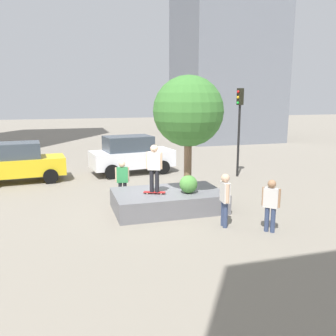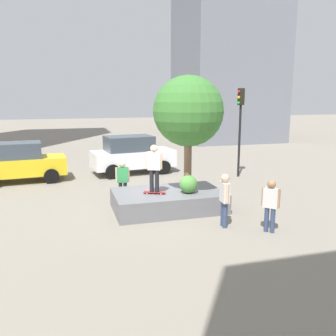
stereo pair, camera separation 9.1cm
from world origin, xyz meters
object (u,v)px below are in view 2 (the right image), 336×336
Objects in this scene: police_car at (132,154)px; bystander_watching at (123,178)px; passerby_with_bag at (271,202)px; traffic_light_corner at (240,117)px; plaza_tree at (188,112)px; skateboard at (154,192)px; planter_ledge at (168,201)px; pedestrian_crossing at (225,197)px; taxi_cab at (19,162)px; skateboarder at (154,165)px.

police_car is 2.82× the size of bystander_watching.
passerby_with_bag is at bearing -75.65° from police_car.
bystander_watching is (-6.67, -2.94, -2.19)m from traffic_light_corner.
plaza_tree is 3.92m from bystander_watching.
planter_ledge is at bearing 17.46° from skateboard.
traffic_light_corner is at bearing 59.78° from pedestrian_crossing.
taxi_cab is 0.94× the size of police_car.
skateboarder is (-1.25, 0.09, -1.89)m from plaza_tree.
taxi_cab is (-6.55, 6.67, -2.67)m from plaza_tree.
traffic_light_corner is at bearing 46.63° from plaza_tree.
taxi_cab is (-5.87, 6.40, 0.66)m from planter_ledge.
skateboarder is 1.04× the size of bystander_watching.
passerby_with_bag is at bearing -48.74° from taxi_cab.
plaza_tree reaches higher than taxi_cab.
passerby_with_bag is at bearing -43.85° from skateboarder.
skateboard is 0.48× the size of passerby_with_bag.
pedestrian_crossing is at bearing -60.55° from planter_ledge.
bystander_watching is 0.99× the size of passerby_with_bag.
skateboarder is 8.49m from taxi_cab.
traffic_light_corner reaches higher than skateboarder.
bystander_watching is (-1.36, -5.31, -0.10)m from police_car.
bystander_watching is at bearing -104.33° from police_car.
pedestrian_crossing reaches higher than planter_ledge.
plaza_tree is 0.92× the size of traffic_light_corner.
skateboard is 8.45m from taxi_cab.
bystander_watching is (-0.89, 1.77, 0.20)m from skateboard.
skateboard is at bearing -162.54° from planter_ledge.
skateboarder is 2.14m from bystander_watching.
planter_ledge is 0.73m from skateboard.
skateboard is 0.17× the size of police_car.
police_car is at bearing 104.35° from passerby_with_bag.
plaza_tree is 6.62m from traffic_light_corner.
plaza_tree reaches higher than traffic_light_corner.
skateboard is 1.99m from bystander_watching.
pedestrian_crossing is 1.06× the size of bystander_watching.
traffic_light_corner reaches higher than pedestrian_crossing.
police_car is (-0.78, 7.17, -2.62)m from plaza_tree.
traffic_light_corner is at bearing 39.14° from skateboarder.
plaza_tree reaches higher than pedestrian_crossing.
police_car reaches higher than taxi_cab.
planter_ledge is at bearing 119.45° from pedestrian_crossing.
police_car is 6.18m from traffic_light_corner.
bystander_watching is at bearing 132.59° from planter_ledge.
traffic_light_corner is 2.76× the size of bystander_watching.
skateboard is at bearing 175.88° from plaza_tree.
taxi_cab is at bearing -175.09° from police_car.
skateboarder reaches higher than bystander_watching.
pedestrian_crossing is (0.59, -1.97, -2.65)m from plaza_tree.
bystander_watching is at bearing 125.44° from pedestrian_crossing.
taxi_cab reaches higher than pedestrian_crossing.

